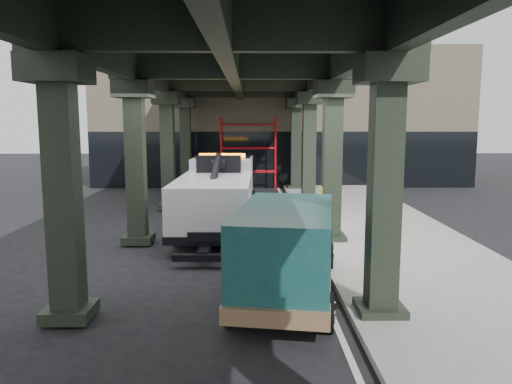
{
  "coord_description": "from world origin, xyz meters",
  "views": [
    {
      "loc": [
        0.07,
        -13.22,
        3.84
      ],
      "look_at": [
        0.26,
        1.59,
        1.7
      ],
      "focal_mm": 35.0,
      "sensor_mm": 36.0,
      "label": 1
    }
  ],
  "objects": [
    {
      "name": "viaduct",
      "position": [
        -0.4,
        2.0,
        5.46
      ],
      "size": [
        7.4,
        32.0,
        6.4
      ],
      "color": "black",
      "rests_on": "ground"
    },
    {
      "name": "sidewalk",
      "position": [
        4.5,
        2.0,
        0.07
      ],
      "size": [
        5.0,
        40.0,
        0.15
      ],
      "primitive_type": "cube",
      "color": "gray",
      "rests_on": "ground"
    },
    {
      "name": "scaffolding",
      "position": [
        0.0,
        14.64,
        2.11
      ],
      "size": [
        3.08,
        0.88,
        4.0
      ],
      "color": "red",
      "rests_on": "ground"
    },
    {
      "name": "lane_stripe",
      "position": [
        1.7,
        2.0,
        0.01
      ],
      "size": [
        0.12,
        38.0,
        0.01
      ],
      "primitive_type": "cube",
      "color": "silver",
      "rests_on": "ground"
    },
    {
      "name": "ground",
      "position": [
        0.0,
        0.0,
        0.0
      ],
      "size": [
        90.0,
        90.0,
        0.0
      ],
      "primitive_type": "plane",
      "color": "black",
      "rests_on": "ground"
    },
    {
      "name": "building",
      "position": [
        2.0,
        20.0,
        4.0
      ],
      "size": [
        22.0,
        10.0,
        8.0
      ],
      "primitive_type": "cube",
      "color": "#C6B793",
      "rests_on": "ground"
    },
    {
      "name": "towed_van",
      "position": [
        0.87,
        -2.82,
        1.11
      ],
      "size": [
        2.72,
        5.32,
        2.06
      ],
      "rotation": [
        0.0,
        0.0,
        -0.16
      ],
      "color": "#134645",
      "rests_on": "ground"
    },
    {
      "name": "tow_truck",
      "position": [
        -1.03,
        4.21,
        1.32
      ],
      "size": [
        2.67,
        8.32,
        2.7
      ],
      "rotation": [
        0.0,
        0.0,
        -0.03
      ],
      "color": "black",
      "rests_on": "ground"
    }
  ]
}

